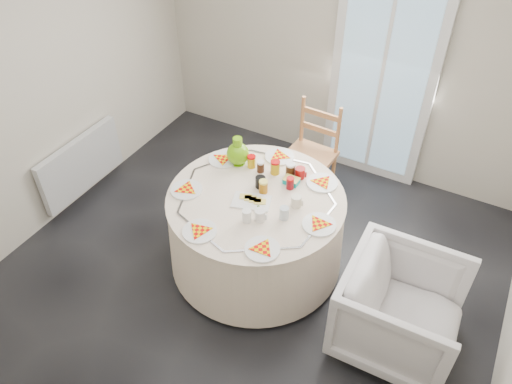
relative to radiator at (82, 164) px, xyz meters
The scene contains 14 objects.
floor 1.99m from the radiator, ahead, with size 4.00×4.00×0.00m, color black.
wall_back 2.80m from the radiator, 42.86° to the left, with size 4.00×0.02×2.60m, color #BCB5A3.
wall_left 0.94m from the radiator, 106.70° to the right, with size 0.02×4.00×2.60m, color #BCB5A3.
glass_door 3.00m from the radiator, 36.79° to the left, with size 1.00×0.08×2.10m, color silver.
radiator is the anchor object (origin of this frame).
table 1.92m from the radiator, ahead, with size 1.46×1.46×0.74m, color beige.
wooden_chair 2.21m from the radiator, 28.62° to the left, with size 0.44×0.42×0.99m, color #B8754C, non-canonical shape.
armchair 3.22m from the radiator, ahead, with size 0.81×0.76×0.83m, color silver.
place_settings 1.96m from the radiator, ahead, with size 1.38×1.38×0.03m, color silver, non-canonical shape.
jar_cluster 1.97m from the radiator, ahead, with size 0.46×0.23×0.14m, color #98641C, non-canonical shape.
butter_tub 2.15m from the radiator, ahead, with size 0.13×0.09×0.05m, color #039FA2.
green_pitcher 1.68m from the radiator, 12.39° to the left, with size 0.19×0.19×0.25m, color #60A80A, non-canonical shape.
cheese_platter 1.96m from the radiator, ahead, with size 0.30×0.19×0.04m, color white, non-canonical shape.
mugs_glasses 2.11m from the radiator, ahead, with size 0.62×0.62×0.11m, color #979494, non-canonical shape.
Camera 1 is at (1.39, -2.36, 3.34)m, focal length 35.00 mm.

